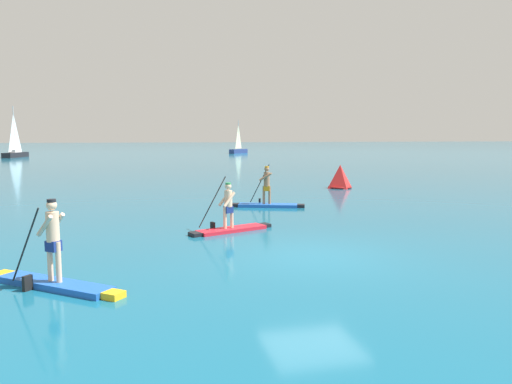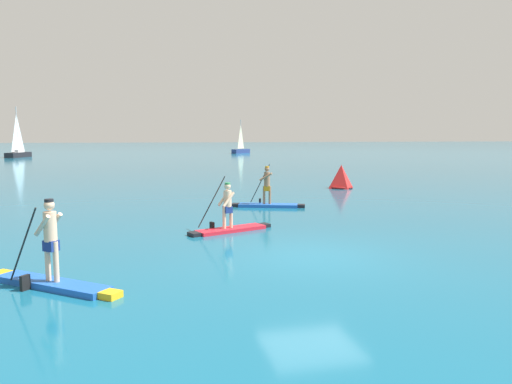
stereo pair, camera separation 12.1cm
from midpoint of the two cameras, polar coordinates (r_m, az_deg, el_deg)
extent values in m
plane|color=#145B7A|center=(13.04, 6.74, -7.31)|extent=(440.00, 440.00, 0.00)
cube|color=blue|center=(11.12, -22.26, -9.83)|extent=(2.51, 2.20, 0.13)
cube|color=yellow|center=(12.31, -27.20, -8.51)|extent=(0.52, 0.53, 0.13)
cube|color=yellow|center=(10.05, -16.16, -11.35)|extent=(0.48, 0.48, 0.13)
cylinder|color=beige|center=(11.07, -22.68, -7.34)|extent=(0.11, 0.11, 0.84)
cylinder|color=beige|center=(10.89, -21.85, -7.52)|extent=(0.11, 0.11, 0.84)
cube|color=navy|center=(10.91, -22.35, -5.75)|extent=(0.34, 0.33, 0.22)
cylinder|color=beige|center=(10.84, -22.44, -3.71)|extent=(0.26, 0.26, 0.61)
sphere|color=beige|center=(10.77, -22.54, -1.41)|extent=(0.21, 0.21, 0.21)
cylinder|color=black|center=(10.76, -22.56, -0.91)|extent=(0.18, 0.18, 0.06)
cylinder|color=beige|center=(10.77, -23.23, -3.59)|extent=(0.39, 0.36, 0.50)
cylinder|color=beige|center=(10.96, -22.03, -3.36)|extent=(0.39, 0.36, 0.50)
cylinder|color=black|center=(10.92, -25.08, -5.57)|extent=(0.69, 0.60, 1.58)
cube|color=black|center=(11.10, -24.89, -9.52)|extent=(0.19, 0.21, 0.32)
cube|color=red|center=(16.16, -2.70, -4.36)|extent=(2.45, 1.47, 0.11)
cube|color=black|center=(15.49, -6.92, -4.87)|extent=(0.44, 0.52, 0.11)
cube|color=black|center=(16.91, 1.15, -3.86)|extent=(0.42, 0.46, 0.11)
cylinder|color=beige|center=(15.95, -3.48, -3.01)|extent=(0.11, 0.11, 0.71)
cylinder|color=beige|center=(16.09, -2.69, -2.92)|extent=(0.11, 0.11, 0.71)
cube|color=navy|center=(15.98, -3.09, -2.03)|extent=(0.32, 0.30, 0.22)
cylinder|color=beige|center=(15.93, -3.10, -0.78)|extent=(0.26, 0.26, 0.53)
sphere|color=beige|center=(15.88, -3.11, 0.65)|extent=(0.21, 0.21, 0.21)
cylinder|color=#338C4C|center=(15.87, -3.11, 0.99)|extent=(0.18, 0.18, 0.06)
cylinder|color=beige|center=(15.78, -2.96, -0.87)|extent=(0.45, 0.25, 0.50)
cylinder|color=beige|center=(16.03, -3.54, -0.76)|extent=(0.45, 0.25, 0.50)
cylinder|color=black|center=(16.12, -4.93, -1.12)|extent=(0.98, 0.44, 1.62)
cube|color=black|center=(16.25, -4.90, -4.04)|extent=(0.15, 0.22, 0.32)
cube|color=blue|center=(21.60, 1.57, -1.56)|extent=(2.65, 1.51, 0.13)
cube|color=black|center=(21.76, -2.22, -1.51)|extent=(0.47, 0.57, 0.13)
cube|color=black|center=(21.53, 5.41, -1.61)|extent=(0.44, 0.50, 0.13)
cylinder|color=#997051|center=(21.55, 1.10, -0.36)|extent=(0.11, 0.11, 0.78)
cylinder|color=#997051|center=(21.53, 1.77, -0.37)|extent=(0.11, 0.11, 0.78)
cube|color=orange|center=(21.51, 1.44, 0.43)|extent=(0.32, 0.29, 0.22)
cylinder|color=#997051|center=(21.47, 1.44, 1.49)|extent=(0.26, 0.26, 0.62)
sphere|color=#997051|center=(21.43, 1.44, 2.68)|extent=(0.21, 0.21, 0.21)
cylinder|color=orange|center=(21.43, 1.44, 2.93)|extent=(0.18, 0.18, 0.06)
cylinder|color=#997051|center=(21.31, 1.27, 1.75)|extent=(0.53, 0.29, 0.38)
cylinder|color=#997051|center=(21.61, 1.34, 1.82)|extent=(0.53, 0.29, 0.38)
cylinder|color=black|center=(21.97, 0.62, 1.00)|extent=(0.83, 0.33, 1.73)
cube|color=black|center=(22.06, 0.62, -1.16)|extent=(0.14, 0.22, 0.32)
pyramid|color=red|center=(29.71, 9.94, 1.78)|extent=(1.28, 1.28, 1.39)
torus|color=maroon|center=(29.76, 9.92, 0.56)|extent=(1.41, 1.41, 0.12)
cube|color=black|center=(78.82, -25.77, 3.89)|extent=(2.57, 5.78, 0.72)
cylinder|color=#B2B2B7|center=(78.78, -25.90, 6.54)|extent=(0.12, 0.12, 6.56)
pyramid|color=white|center=(78.78, -25.88, 6.23)|extent=(0.82, 2.45, 5.50)
cube|color=silver|center=(78.81, -25.79, 4.31)|extent=(1.35, 2.18, 0.43)
cube|color=navy|center=(87.98, -1.73, 4.75)|extent=(3.89, 3.91, 0.73)
cylinder|color=#B2B2B7|center=(87.94, -1.73, 6.68)|extent=(0.12, 0.12, 5.19)
pyramid|color=beige|center=(87.94, -1.73, 6.48)|extent=(1.22, 1.69, 4.40)
camera|label=1|loc=(0.06, -89.83, 0.02)|focal=34.55mm
camera|label=2|loc=(0.06, 90.17, -0.02)|focal=34.55mm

